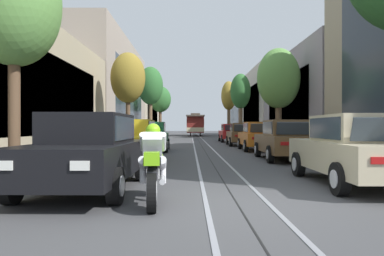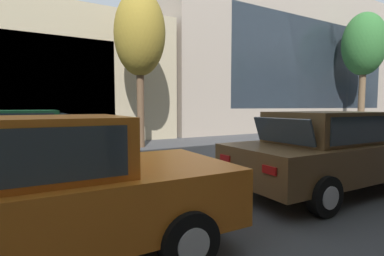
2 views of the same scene
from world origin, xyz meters
name	(u,v)px [view 2 (image 2 of 2)]	position (x,y,z in m)	size (l,w,h in m)	color
building_facade_left	(306,76)	(-9.52, 33.73, 4.19)	(4.85, 67.96, 10.41)	tan
parked_car_green_mid_left	(11,139)	(-2.95, 13.28, 0.80)	(2.08, 4.40, 1.58)	#1E6038
parked_car_orange_mid_right	(32,192)	(3.02, 13.63, 0.80)	(2.06, 4.39, 1.58)	orange
parked_car_brown_fourth_right	(329,151)	(2.83, 18.82, 0.80)	(2.07, 4.39, 1.58)	brown
street_tree_kerb_left_second	(140,35)	(-5.00, 17.79, 4.58)	(2.34, 2.02, 6.34)	brown
street_tree_kerb_left_mid	(364,45)	(-5.36, 34.41, 5.96)	(2.89, 2.85, 8.23)	brown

